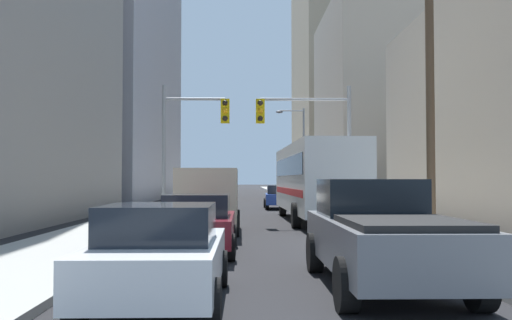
{
  "coord_description": "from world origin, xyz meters",
  "views": [
    {
      "loc": [
        -0.59,
        -2.2,
        1.9
      ],
      "look_at": [
        0.0,
        23.67,
        2.81
      ],
      "focal_mm": 38.63,
      "sensor_mm": 36.0,
      "label": 1
    }
  ],
  "objects_px": {
    "city_bus": "(315,179)",
    "sedan_maroon": "(198,223)",
    "pickup_truck_grey": "(380,234)",
    "traffic_signal_near_left": "(192,131)",
    "traffic_signal_near_right": "(309,130)",
    "sedan_blue": "(280,197)",
    "sedan_white": "(160,254)",
    "cargo_van_beige": "(209,196)"
  },
  "relations": [
    {
      "from": "sedan_white",
      "to": "sedan_maroon",
      "type": "distance_m",
      "value": 5.73
    },
    {
      "from": "pickup_truck_grey",
      "to": "sedan_maroon",
      "type": "height_order",
      "value": "pickup_truck_grey"
    },
    {
      "from": "sedan_maroon",
      "to": "sedan_blue",
      "type": "bearing_deg",
      "value": 80.73
    },
    {
      "from": "sedan_maroon",
      "to": "traffic_signal_near_right",
      "type": "height_order",
      "value": "traffic_signal_near_right"
    },
    {
      "from": "city_bus",
      "to": "sedan_white",
      "type": "xyz_separation_m",
      "value": [
        -4.47,
        -16.2,
        -1.16
      ]
    },
    {
      "from": "city_bus",
      "to": "sedan_blue",
      "type": "distance_m",
      "value": 11.02
    },
    {
      "from": "cargo_van_beige",
      "to": "sedan_maroon",
      "type": "bearing_deg",
      "value": -89.41
    },
    {
      "from": "traffic_signal_near_left",
      "to": "sedan_maroon",
      "type": "bearing_deg",
      "value": -83.7
    },
    {
      "from": "sedan_blue",
      "to": "city_bus",
      "type": "bearing_deg",
      "value": -85.4
    },
    {
      "from": "pickup_truck_grey",
      "to": "cargo_van_beige",
      "type": "bearing_deg",
      "value": 109.82
    },
    {
      "from": "city_bus",
      "to": "sedan_maroon",
      "type": "xyz_separation_m",
      "value": [
        -4.37,
        -10.47,
        -1.16
      ]
    },
    {
      "from": "city_bus",
      "to": "sedan_white",
      "type": "relative_size",
      "value": 2.75
    },
    {
      "from": "city_bus",
      "to": "sedan_maroon",
      "type": "relative_size",
      "value": 2.75
    },
    {
      "from": "pickup_truck_grey",
      "to": "sedan_maroon",
      "type": "relative_size",
      "value": 1.28
    },
    {
      "from": "pickup_truck_grey",
      "to": "sedan_maroon",
      "type": "bearing_deg",
      "value": 129.1
    },
    {
      "from": "traffic_signal_near_right",
      "to": "sedan_white",
      "type": "bearing_deg",
      "value": -104.82
    },
    {
      "from": "sedan_maroon",
      "to": "cargo_van_beige",
      "type": "bearing_deg",
      "value": 90.59
    },
    {
      "from": "pickup_truck_grey",
      "to": "traffic_signal_near_right",
      "type": "height_order",
      "value": "traffic_signal_near_right"
    },
    {
      "from": "sedan_white",
      "to": "traffic_signal_near_right",
      "type": "xyz_separation_m",
      "value": [
        4.1,
        15.49,
        3.29
      ]
    },
    {
      "from": "city_bus",
      "to": "sedan_blue",
      "type": "xyz_separation_m",
      "value": [
        -0.88,
        10.93,
        -1.16
      ]
    },
    {
      "from": "cargo_van_beige",
      "to": "traffic_signal_near_left",
      "type": "relative_size",
      "value": 0.87
    },
    {
      "from": "sedan_white",
      "to": "city_bus",
      "type": "bearing_deg",
      "value": 74.59
    },
    {
      "from": "pickup_truck_grey",
      "to": "traffic_signal_near_left",
      "type": "relative_size",
      "value": 0.9
    },
    {
      "from": "cargo_van_beige",
      "to": "sedan_blue",
      "type": "bearing_deg",
      "value": 77.25
    },
    {
      "from": "sedan_maroon",
      "to": "traffic_signal_near_right",
      "type": "xyz_separation_m",
      "value": [
        4.0,
        9.77,
        3.29
      ]
    },
    {
      "from": "sedan_white",
      "to": "traffic_signal_near_right",
      "type": "bearing_deg",
      "value": 75.18
    },
    {
      "from": "pickup_truck_grey",
      "to": "sedan_maroon",
      "type": "distance_m",
      "value": 5.69
    },
    {
      "from": "sedan_white",
      "to": "traffic_signal_near_left",
      "type": "bearing_deg",
      "value": 93.63
    },
    {
      "from": "sedan_blue",
      "to": "sedan_maroon",
      "type": "bearing_deg",
      "value": -99.27
    },
    {
      "from": "pickup_truck_grey",
      "to": "traffic_signal_near_left",
      "type": "distance_m",
      "value": 15.24
    },
    {
      "from": "sedan_white",
      "to": "sedan_blue",
      "type": "height_order",
      "value": "same"
    },
    {
      "from": "pickup_truck_grey",
      "to": "sedan_blue",
      "type": "xyz_separation_m",
      "value": [
        -0.1,
        25.81,
        -0.16
      ]
    },
    {
      "from": "traffic_signal_near_left",
      "to": "traffic_signal_near_right",
      "type": "distance_m",
      "value": 5.08
    },
    {
      "from": "sedan_blue",
      "to": "cargo_van_beige",
      "type": "bearing_deg",
      "value": -102.75
    },
    {
      "from": "cargo_van_beige",
      "to": "sedan_blue",
      "type": "relative_size",
      "value": 1.23
    },
    {
      "from": "sedan_white",
      "to": "sedan_blue",
      "type": "distance_m",
      "value": 27.36
    },
    {
      "from": "traffic_signal_near_right",
      "to": "traffic_signal_near_left",
      "type": "bearing_deg",
      "value": -179.99
    },
    {
      "from": "pickup_truck_grey",
      "to": "sedan_white",
      "type": "height_order",
      "value": "pickup_truck_grey"
    },
    {
      "from": "sedan_white",
      "to": "sedan_blue",
      "type": "bearing_deg",
      "value": 82.47
    },
    {
      "from": "pickup_truck_grey",
      "to": "sedan_white",
      "type": "bearing_deg",
      "value": -160.43
    },
    {
      "from": "city_bus",
      "to": "cargo_van_beige",
      "type": "bearing_deg",
      "value": -132.9
    },
    {
      "from": "sedan_maroon",
      "to": "city_bus",
      "type": "bearing_deg",
      "value": 67.35
    }
  ]
}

